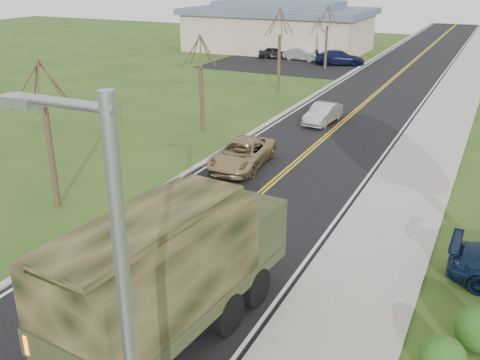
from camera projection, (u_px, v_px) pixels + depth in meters
The scene contains 15 objects.
road at pixel (384, 87), 44.33m from camera, with size 8.00×120.00×0.01m, color black.
curb_right at pixel (436, 91), 42.61m from camera, with size 0.30×120.00×0.12m, color #9E998E.
sidewalk_right at pixel (459, 93), 41.90m from camera, with size 3.20×120.00×0.10m, color #9E998E.
curb_left at pixel (335, 82), 46.01m from camera, with size 0.30×120.00×0.10m, color #9E998E.
bare_tree_a at pixel (50, 146), 21.19m from camera, with size 1.93×2.26×6.08m.
bare_tree_b at pixel (201, 91), 31.26m from camera, with size 1.83×2.14×5.73m.
bare_tree_c at pixel (279, 57), 41.17m from camera, with size 2.04×2.39×6.42m.
bare_tree_d at pixel (326, 42), 51.26m from camera, with size 1.88×2.20×5.91m.
commercial_building at pixel (279, 27), 63.21m from camera, with size 25.50×21.50×5.65m.
military_truck at pixel (171, 265), 13.54m from camera, with size 3.31×7.77×3.77m.
suv_champagne at pixel (242, 154), 26.30m from camera, with size 2.21×4.80×1.33m, color #9C8358.
sedan_silver at pixel (323, 114), 33.73m from camera, with size 1.32×3.77×1.24m, color #B8B8BD.
lot_car_dark at pixel (275, 53), 58.14m from camera, with size 1.42×3.54×1.21m, color black.
lot_car_silver at pixel (303, 54), 56.83m from camera, with size 1.44×4.14×1.36m, color silver.
lot_car_navy at pixel (340, 58), 54.13m from camera, with size 2.03×5.01×1.45m, color black.
Camera 1 is at (8.67, -4.82, 9.18)m, focal length 40.00 mm.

